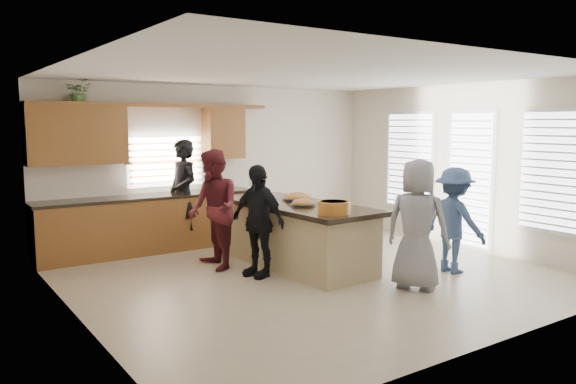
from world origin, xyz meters
TOP-DOWN VIEW (x-y plane):
  - floor at (0.00, 0.00)m, footprint 6.50×6.50m
  - room_shell at (0.00, 0.00)m, footprint 6.52×6.02m
  - back_cabinetry at (-1.47, 2.73)m, footprint 4.08×0.66m
  - right_wall_glazing at (3.22, -0.13)m, footprint 0.06×4.00m
  - island at (0.06, 0.51)m, footprint 1.26×2.74m
  - platter_front at (0.00, 0.31)m, footprint 0.37×0.37m
  - platter_mid at (0.27, 0.83)m, footprint 0.47×0.47m
  - platter_back at (-0.23, 1.06)m, footprint 0.31×0.31m
  - salad_bowl at (-0.10, -0.52)m, footprint 0.43×0.43m
  - clear_cup at (0.33, -0.28)m, footprint 0.08×0.08m
  - plate_stack at (-0.00, 1.39)m, footprint 0.23×0.23m
  - flower_vase at (0.05, 1.67)m, footprint 0.14×0.14m
  - potted_plant at (-2.43, 2.82)m, footprint 0.48×0.45m
  - woman_left_back at (-0.85, 2.60)m, footprint 0.53×0.73m
  - woman_left_mid at (-1.04, 1.10)m, footprint 0.76×0.93m
  - woman_left_front at (-0.71, 0.40)m, footprint 0.62×0.99m
  - woman_right_back at (1.72, -1.01)m, footprint 0.61×1.00m
  - woman_right_front at (0.67, -1.28)m, footprint 0.84×0.98m

SIDE VIEW (x-z plane):
  - floor at x=0.00m, z-range 0.00..0.00m
  - island at x=0.06m, z-range -0.02..0.93m
  - woman_right_back at x=1.72m, z-range 0.00..1.52m
  - woman_left_front at x=-0.71m, z-range 0.00..1.57m
  - woman_right_front at x=0.67m, z-range 0.00..1.69m
  - woman_left_mid at x=-1.04m, z-range 0.00..1.77m
  - back_cabinetry at x=-1.47m, z-range -0.32..2.14m
  - woman_left_back at x=-0.85m, z-range 0.00..1.87m
  - plate_stack at x=0.00m, z-range 0.95..1.00m
  - platter_back at x=-0.23m, z-range 0.91..1.04m
  - platter_front at x=0.00m, z-range 0.90..1.05m
  - platter_mid at x=0.27m, z-range 0.88..1.07m
  - clear_cup at x=0.33m, z-range 0.95..1.05m
  - salad_bowl at x=-0.10m, z-range 0.96..1.13m
  - flower_vase at x=0.05m, z-range 0.97..1.40m
  - right_wall_glazing at x=3.22m, z-range 0.22..2.47m
  - room_shell at x=0.00m, z-range 0.50..3.31m
  - potted_plant at x=-2.43m, z-range 2.40..2.83m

